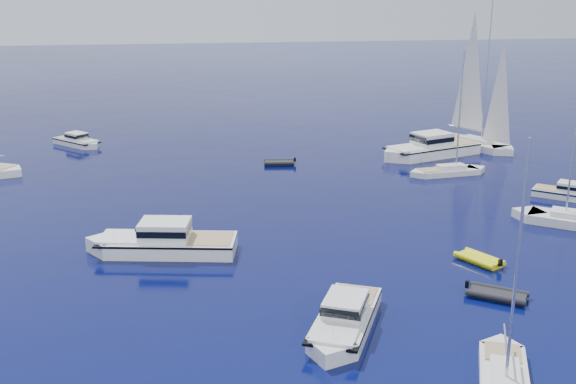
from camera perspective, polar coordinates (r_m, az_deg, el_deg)
name	(u,v)px	position (r m, az deg, el deg)	size (l,w,h in m)	color
ground	(414,337)	(38.27, 10.24, -11.56)	(400.00, 400.00, 0.00)	#081253
motor_cruiser_near	(344,330)	(38.52, 4.59, -11.14)	(2.78, 9.09, 2.39)	silver
motor_cruiser_centre	(163,252)	(49.56, -10.17, -4.87)	(3.44, 11.25, 2.95)	white
motor_cruiser_far_r	(571,199)	(65.67, 22.12, -0.52)	(2.17, 7.09, 1.86)	silver
motor_cruiser_distant	(429,156)	(77.69, 11.43, 2.89)	(3.85, 12.58, 3.30)	white
motor_cruiser_horizon	(78,146)	(84.86, -16.75, 3.65)	(2.26, 7.39, 1.94)	silver
sailboat_fore	(503,384)	(35.18, 17.17, -14.78)	(2.19, 8.41, 12.37)	silver
sailboat_centre	(448,174)	(70.48, 12.91, 1.41)	(2.21, 8.52, 12.52)	silver
sailboat_sails_r	(473,147)	(83.28, 14.84, 3.57)	(3.07, 11.80, 17.34)	silver
tender_yellow	(479,262)	(48.80, 15.32, -5.56)	(1.86, 3.34, 0.95)	yellow
tender_grey_near	(497,298)	(43.81, 16.69, -8.27)	(1.99, 3.63, 0.95)	black
tender_grey_far	(279,165)	(72.52, -0.72, 2.25)	(1.83, 3.28, 0.95)	black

